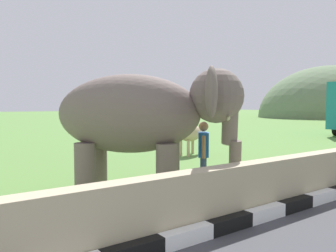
{
  "coord_description": "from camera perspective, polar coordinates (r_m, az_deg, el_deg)",
  "views": [
    {
      "loc": [
        -0.25,
        -0.45,
        2.05
      ],
      "look_at": [
        3.95,
        5.38,
        1.6
      ],
      "focal_mm": 36.11,
      "sensor_mm": 36.0,
      "label": 1
    }
  ],
  "objects": [
    {
      "name": "barrier_parapet",
      "position": [
        4.9,
        -6.73,
        -14.89
      ],
      "size": [
        28.0,
        0.36,
        1.0
      ],
      "primitive_type": "cube",
      "color": "tan",
      "rests_on": "ground_plane"
    },
    {
      "name": "cow_near",
      "position": [
        13.84,
        3.94,
        -1.31
      ],
      "size": [
        1.92,
        1.04,
        1.23
      ],
      "color": "tan",
      "rests_on": "ground_plane"
    },
    {
      "name": "hill_east",
      "position": [
        62.93,
        25.65,
        1.37
      ],
      "size": [
        26.36,
        21.08,
        17.12
      ],
      "color": "#617856",
      "rests_on": "ground_plane"
    },
    {
      "name": "elephant",
      "position": [
        7.3,
        -3.71,
        1.8
      ],
      "size": [
        3.9,
        3.75,
        2.82
      ],
      "color": "#71615C",
      "rests_on": "ground_plane"
    },
    {
      "name": "person_handler",
      "position": [
        8.09,
        6.0,
        -4.42
      ],
      "size": [
        0.5,
        0.56,
        1.66
      ],
      "color": "navy",
      "rests_on": "ground_plane"
    }
  ]
}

